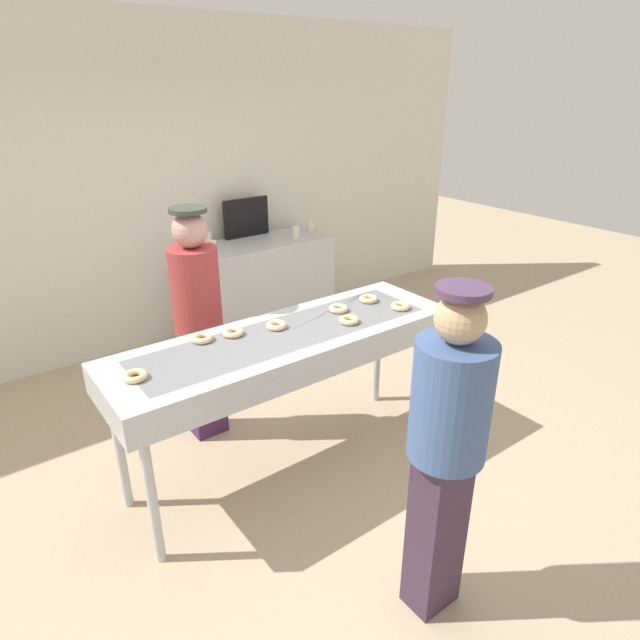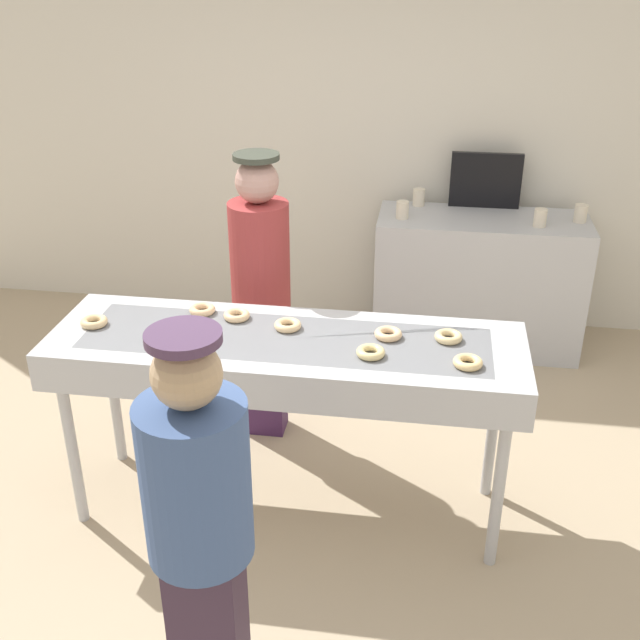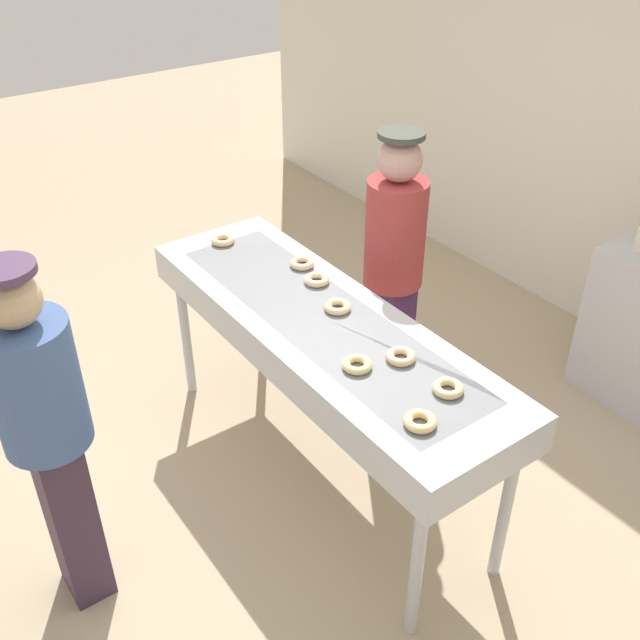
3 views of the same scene
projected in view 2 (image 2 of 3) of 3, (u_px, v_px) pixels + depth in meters
The scene contains 19 objects.
ground_plane at pixel (289, 505), 4.05m from camera, with size 16.00×16.00×0.00m, color tan.
back_wall at pixel (348, 120), 5.55m from camera, with size 8.00×0.12×2.98m, color silver.
fryer_conveyor at pixel (286, 356), 3.66m from camera, with size 2.24×0.68×0.99m.
plain_donut_0 at pixel (288, 325), 3.70m from camera, with size 0.13×0.13×0.04m, color #F7CC92.
plain_donut_1 at pixel (371, 352), 3.45m from camera, with size 0.13×0.13×0.04m, color #ECD189.
plain_donut_2 at pixel (202, 310), 3.85m from camera, with size 0.13×0.13×0.04m, color #F4C28E.
plain_donut_3 at pixel (94, 322), 3.73m from camera, with size 0.13×0.13×0.04m, color #E8C389.
plain_donut_4 at pixel (448, 337), 3.59m from camera, with size 0.13×0.13×0.04m, color beige.
plain_donut_5 at pixel (388, 334), 3.61m from camera, with size 0.13×0.13×0.04m, color beige.
plain_donut_6 at pixel (468, 362), 3.37m from camera, with size 0.13×0.13×0.04m, color #F6CE88.
plain_donut_7 at pixel (237, 315), 3.79m from camera, with size 0.13×0.13×0.04m, color #F7CB93.
worker_baker at pixel (261, 284), 4.27m from camera, with size 0.33×0.33×1.68m.
customer_waiting at pixel (201, 533), 2.47m from camera, with size 0.34×0.34×1.69m.
prep_counter at pixel (478, 282), 5.47m from camera, with size 1.43×0.59×0.96m, color #B7BABF.
paper_cup_0 at pixel (581, 213), 5.16m from camera, with size 0.08×0.08×0.12m, color beige.
paper_cup_1 at pixel (419, 197), 5.48m from camera, with size 0.08×0.08×0.12m, color beige.
paper_cup_2 at pixel (402, 210), 5.23m from camera, with size 0.08×0.08×0.12m, color beige.
paper_cup_3 at pixel (540, 218), 5.08m from camera, with size 0.08×0.08×0.12m, color beige.
menu_display at pixel (486, 180), 5.39m from camera, with size 0.49×0.04×0.39m, color black.
Camera 2 is at (0.64, -3.14, 2.67)m, focal length 43.40 mm.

